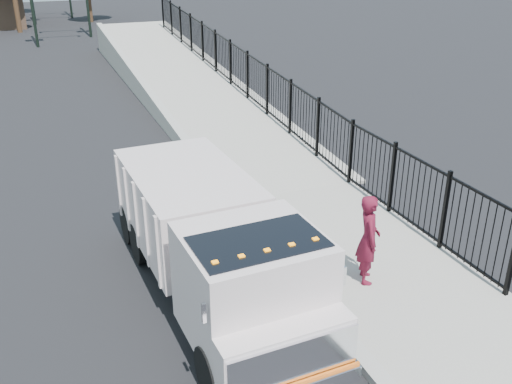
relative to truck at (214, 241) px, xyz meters
name	(u,v)px	position (x,y,z in m)	size (l,w,h in m)	color
ground	(297,284)	(1.71, -0.08, -1.32)	(120.00, 120.00, 0.00)	black
sidewalk	(437,316)	(3.63, -2.08, -1.26)	(3.55, 12.00, 0.12)	#9E998E
curb	(346,340)	(1.71, -2.08, -1.24)	(0.30, 12.00, 0.16)	#ADAAA3
ramp	(187,93)	(3.83, 15.92, -1.32)	(3.95, 24.00, 1.70)	#9E998E
iron_fence	(247,90)	(5.26, 11.92, -0.42)	(0.10, 28.00, 1.80)	black
truck	(214,241)	(0.00, 0.00, 0.00)	(2.53, 6.94, 2.35)	black
worker	(368,239)	(3.00, -0.59, -0.26)	(0.68, 0.45, 1.87)	maroon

